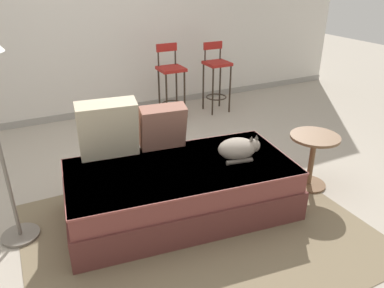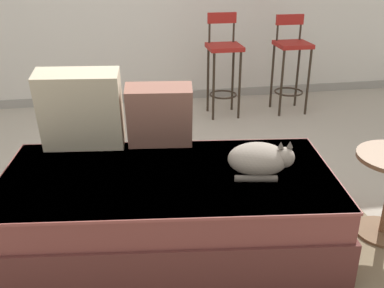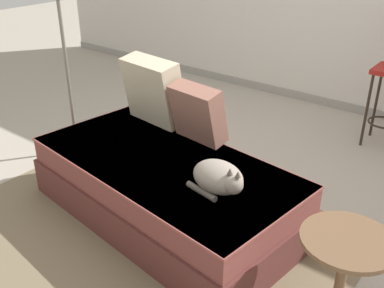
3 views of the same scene
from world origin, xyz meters
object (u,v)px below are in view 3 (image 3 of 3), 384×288
Objects in this scene: cat at (219,178)px; side_table at (343,269)px; couch at (165,188)px; throw_pillow_middle at (198,113)px; throw_pillow_corner at (153,91)px.

side_table is at bearing -5.08° from cat.
throw_pillow_middle reaches higher than couch.
side_table is at bearing -6.97° from couch.
side_table is at bearing -18.37° from throw_pillow_corner.
throw_pillow_middle is at bearing -6.97° from throw_pillow_corner.
cat reaches higher than couch.
couch is 0.58m from cat.
throw_pillow_corner is at bearing 173.03° from throw_pillow_middle.
throw_pillow_corner is at bearing 161.63° from side_table.
cat is (0.49, -0.08, 0.30)m from couch.
throw_pillow_corner is 1.37× the size of cat.
cat is at bearing -9.91° from couch.
cat is at bearing 174.92° from side_table.
cat is at bearing -42.24° from throw_pillow_middle.
couch is 1.26m from side_table.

